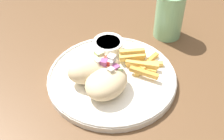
# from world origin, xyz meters

# --- Properties ---
(table) EXTENTS (1.22, 1.22, 0.76)m
(table) POSITION_xyz_m (0.00, 0.00, 0.68)
(table) COLOR brown
(table) RESTS_ON ground_plane
(plate) EXTENTS (0.29, 0.29, 0.02)m
(plate) POSITION_xyz_m (0.03, -0.01, 0.77)
(plate) COLOR white
(plate) RESTS_ON table
(pita_sandwich_near) EXTENTS (0.13, 0.13, 0.06)m
(pita_sandwich_near) POSITION_xyz_m (-0.00, -0.04, 0.80)
(pita_sandwich_near) COLOR beige
(pita_sandwich_near) RESTS_ON plate
(pita_sandwich_far) EXTENTS (0.12, 0.07, 0.07)m
(pita_sandwich_far) POSITION_xyz_m (-0.01, 0.00, 0.80)
(pita_sandwich_far) COLOR beige
(pita_sandwich_far) RESTS_ON plate
(fries_pile) EXTENTS (0.10, 0.11, 0.03)m
(fries_pile) POSITION_xyz_m (0.10, 0.00, 0.78)
(fries_pile) COLOR gold
(fries_pile) RESTS_ON plate
(sauce_ramekin) EXTENTS (0.08, 0.08, 0.03)m
(sauce_ramekin) POSITION_xyz_m (0.05, 0.08, 0.79)
(sauce_ramekin) COLOR white
(sauce_ramekin) RESTS_ON plate
(water_glass) EXTENTS (0.07, 0.07, 0.13)m
(water_glass) POSITION_xyz_m (0.23, 0.10, 0.81)
(water_glass) COLOR #8CCC93
(water_glass) RESTS_ON table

